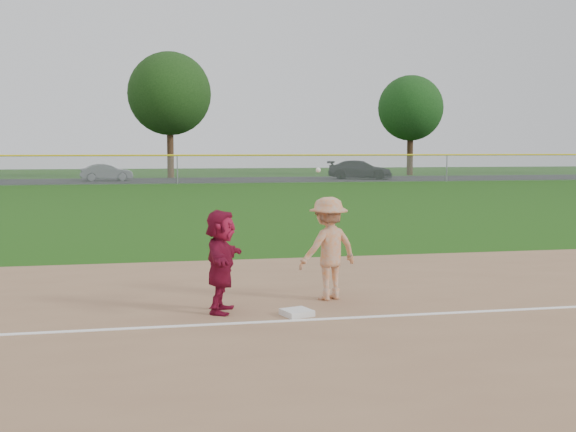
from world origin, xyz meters
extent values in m
plane|color=#1B490E|center=(0.00, 0.00, 0.00)|extent=(160.00, 160.00, 0.00)
cube|color=white|center=(0.00, -0.80, 0.03)|extent=(60.00, 0.10, 0.01)
cube|color=black|center=(0.00, 46.00, 0.01)|extent=(120.00, 10.00, 0.01)
cube|color=silver|center=(-0.27, -0.49, 0.06)|extent=(0.49, 0.49, 0.09)
imported|color=maroon|center=(-1.33, -0.04, 0.79)|extent=(0.82, 1.50, 1.54)
imported|color=#5B5D63|center=(-5.08, 46.27, 0.65)|extent=(4.04, 1.89, 1.28)
imported|color=black|center=(14.87, 45.27, 0.76)|extent=(5.57, 4.07, 1.50)
imported|color=#A7A7A9|center=(0.47, 0.55, 0.85)|extent=(1.23, 0.98, 1.66)
sphere|color=white|center=(0.20, 0.15, 2.13)|extent=(0.08, 0.08, 0.08)
plane|color=#999EA0|center=(0.00, 40.00, 1.00)|extent=(110.00, 0.00, 110.00)
cylinder|color=yellow|center=(0.00, 40.00, 2.00)|extent=(110.00, 0.12, 0.12)
cylinder|color=gray|center=(0.00, 40.00, 1.00)|extent=(0.08, 0.08, 2.00)
cylinder|color=gray|center=(20.00, 40.00, 1.00)|extent=(0.08, 0.08, 2.00)
cylinder|color=#3C2616|center=(0.00, 51.50, 2.05)|extent=(0.56, 0.56, 4.10)
sphere|color=#15320F|center=(0.00, 51.50, 7.08)|extent=(7.00, 7.00, 7.00)
cylinder|color=#311F12|center=(22.00, 52.80, 1.82)|extent=(0.56, 0.56, 3.64)
sphere|color=#123810|center=(22.00, 52.80, 6.19)|extent=(6.00, 6.00, 6.00)
camera|label=1|loc=(-2.47, -10.64, 2.46)|focal=45.00mm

